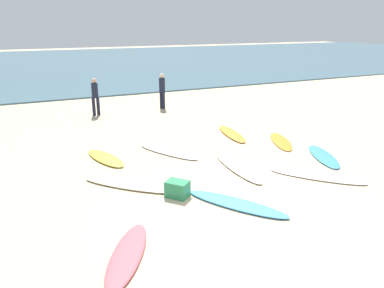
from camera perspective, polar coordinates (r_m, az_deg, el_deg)
The scene contains 15 objects.
ground_plane at distance 8.00m, azimuth 8.16°, elevation -11.45°, with size 120.00×120.00×0.00m, color #C6B28E.
ocean_water at distance 40.95m, azimuth -20.23°, elevation 11.40°, with size 120.00×40.00×0.08m, color #426675.
surfboard_0 at distance 13.22m, azimuth 13.34°, elevation 0.39°, with size 0.55×2.07×0.06m, color orange.
surfboard_1 at distance 8.56m, azimuth 6.78°, elevation -8.98°, with size 0.56×2.44×0.09m, color #449ADC.
surfboard_2 at distance 9.55m, azimuth -9.41°, elevation -6.16°, with size 0.49×2.55×0.08m, color #F7E9C4.
surfboard_3 at distance 10.50m, azimuth 18.47°, elevation -4.67°, with size 0.53×2.47×0.06m, color silver.
surfboard_4 at distance 11.54m, azimuth -13.01°, elevation -2.09°, with size 0.58×1.94×0.09m, color yellow.
surfboard_5 at distance 6.93m, azimuth -9.80°, elevation -16.20°, with size 0.53×2.06×0.08m, color #E4555E.
surfboard_6 at distance 10.58m, azimuth 6.96°, elevation -3.59°, with size 0.50×2.45×0.09m, color white.
surfboard_7 at distance 11.83m, azimuth -3.64°, elevation -1.20°, with size 0.49×2.33×0.07m, color white.
surfboard_8 at distance 13.79m, azimuth 6.05°, elevation 1.56°, with size 0.52×2.27×0.09m, color orange.
surfboard_9 at distance 12.11m, azimuth 19.32°, elevation -1.75°, with size 0.59×2.13×0.07m, color #439BD8.
beachgoer_near at distance 17.93m, azimuth -4.56°, elevation 8.29°, with size 0.34×0.34×1.67m.
beachgoer_mid at distance 17.07m, azimuth -14.49°, elevation 7.23°, with size 0.34×0.30×1.63m.
beach_cooler at distance 8.85m, azimuth -2.23°, elevation -6.84°, with size 0.51×0.38×0.39m, color #287F51.
Camera 1 is at (-3.97, -5.75, 3.89)m, focal length 35.14 mm.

